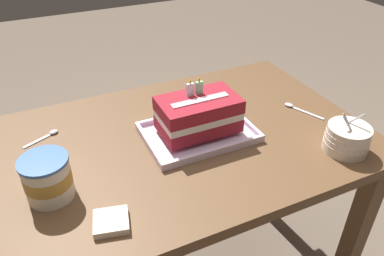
% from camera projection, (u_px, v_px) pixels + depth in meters
% --- Properties ---
extents(dining_table, '(1.15, 0.77, 0.75)m').
position_uv_depth(dining_table, '(186.00, 163.00, 1.26)').
color(dining_table, brown).
rests_on(dining_table, ground_plane).
extents(foil_tray, '(0.34, 0.24, 0.02)m').
position_uv_depth(foil_tray, '(198.00, 133.00, 1.20)').
color(foil_tray, silver).
rests_on(foil_tray, dining_table).
extents(birthday_cake, '(0.24, 0.15, 0.16)m').
position_uv_depth(birthday_cake, '(198.00, 114.00, 1.16)').
color(birthday_cake, maroon).
rests_on(birthday_cake, foil_tray).
extents(bowl_stack, '(0.13, 0.13, 0.13)m').
position_uv_depth(bowl_stack, '(347.00, 138.00, 1.12)').
color(bowl_stack, silver).
rests_on(bowl_stack, dining_table).
extents(ice_cream_tub, '(0.12, 0.12, 0.12)m').
position_uv_depth(ice_cream_tub, '(47.00, 178.00, 0.94)').
color(ice_cream_tub, silver).
rests_on(ice_cream_tub, dining_table).
extents(serving_spoon_near_tray, '(0.12, 0.07, 0.01)m').
position_uv_depth(serving_spoon_near_tray, '(49.00, 135.00, 1.20)').
color(serving_spoon_near_tray, silver).
rests_on(serving_spoon_near_tray, dining_table).
extents(serving_spoon_by_bowls, '(0.07, 0.15, 0.01)m').
position_uv_depth(serving_spoon_by_bowls, '(295.00, 107.00, 1.34)').
color(serving_spoon_by_bowls, silver).
rests_on(serving_spoon_by_bowls, dining_table).
extents(napkin_pile, '(0.10, 0.10, 0.02)m').
position_uv_depth(napkin_pile, '(111.00, 222.00, 0.89)').
color(napkin_pile, silver).
rests_on(napkin_pile, dining_table).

